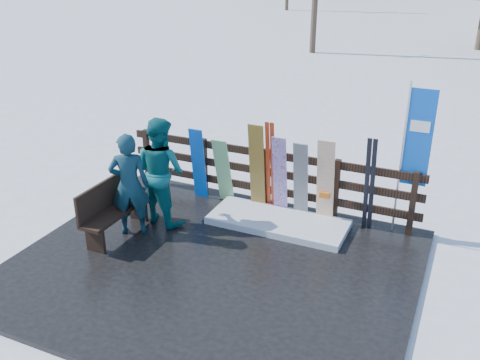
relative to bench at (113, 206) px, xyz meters
The scene contains 16 objects.
ground 2.05m from the bench, ahead, with size 700.00×700.00×0.00m, color white.
deck 2.04m from the bench, ahead, with size 6.00×5.00×0.08m, color black.
fence 2.82m from the bench, 46.00° to the left, with size 5.60×0.10×1.15m.
snow_patch 2.84m from the bench, 30.48° to the left, with size 2.40×1.00×0.12m, color white.
bench is the anchor object (origin of this frame).
snowboard_0 1.93m from the bench, 70.10° to the left, with size 0.28×0.03×1.44m, color blue.
snowboard_1 2.15m from the bench, 57.00° to the left, with size 0.30×0.03×1.36m, color silver.
snowboard_2 2.60m from the bench, 44.29° to the left, with size 0.28×0.03×1.69m, color gold.
snowboard_3 2.92m from the bench, 38.23° to the left, with size 0.25×0.03×1.53m, color silver.
snowboard_4 3.23m from the bench, 33.98° to the left, with size 0.26×0.03×1.48m, color black.
snowboard_5 3.61m from the bench, 30.06° to the left, with size 0.30×0.03×1.59m, color white.
ski_pair_a 2.82m from the bench, 42.01° to the left, with size 0.16×0.23×1.74m.
ski_pair_b 4.29m from the bench, 25.97° to the left, with size 0.17×0.30×1.71m.
rental_flag 5.02m from the bench, 25.00° to the left, with size 0.45×0.04×2.60m.
person_front 0.48m from the bench, 35.01° to the left, with size 0.65×0.42×1.77m, color #174A4D.
person_back 1.00m from the bench, 56.84° to the left, with size 0.93×0.72×1.90m, color #105F64.
Camera 1 is at (3.26, -6.21, 4.59)m, focal length 40.00 mm.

